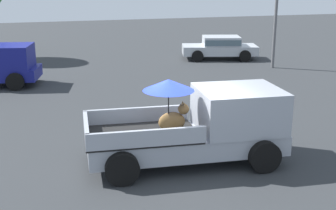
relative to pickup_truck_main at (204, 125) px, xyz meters
name	(u,v)px	position (x,y,z in m)	size (l,w,h in m)	color
ground_plane	(185,162)	(-0.47, 0.05, -0.97)	(80.00, 80.00, 0.00)	#2D3033
pickup_truck_main	(204,125)	(0.00, 0.00, 0.00)	(5.20, 2.63, 2.25)	black
parked_sedan_near	(220,46)	(6.47, 13.73, -0.23)	(4.62, 2.88, 1.33)	black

